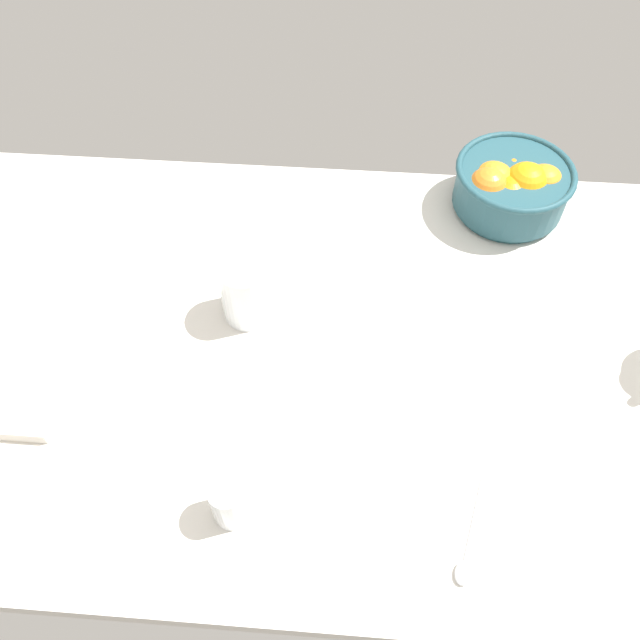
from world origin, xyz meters
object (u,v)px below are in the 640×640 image
Objects in this scene: juice_glass at (230,502)px; second_glass at (247,294)px; spoon at (469,548)px; fruit_bowl at (511,186)px.

second_glass is (-2.52, 34.21, 1.27)cm from juice_glass.
spoon is (31.81, -2.66, -3.20)cm from juice_glass.
spoon is at bearing -47.05° from second_glass.
fruit_bowl is at bearing 80.76° from spoon.
juice_glass is at bearing -124.24° from fruit_bowl.
second_glass is at bearing -148.02° from fruit_bowl.
juice_glass is 32.08cm from spoon.
spoon is (-10.55, -64.89, -5.13)cm from fruit_bowl.
fruit_bowl is 1.43× the size of spoon.
juice_glass is 0.72× the size of second_glass.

